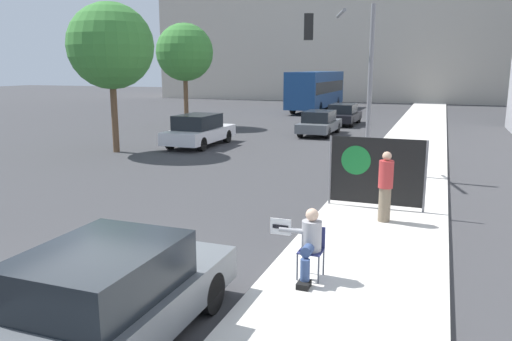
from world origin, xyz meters
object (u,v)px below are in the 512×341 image
seated_protester (309,242)px  city_bus_on_road (317,88)px  car_on_road_midblock (319,123)px  traffic_light_pole (347,62)px  protest_banner (376,171)px  jogger_on_sidewalk (385,186)px  street_tree_near_curb (111,46)px  street_tree_midblock (185,52)px  car_on_road_nearest (199,130)px  parked_car_curbside (108,297)px  car_on_road_distant (343,114)px

seated_protester → city_bus_on_road: city_bus_on_road is taller
car_on_road_midblock → city_bus_on_road: city_bus_on_road is taller
traffic_light_pole → protest_banner: bearing=-69.3°
jogger_on_sidewalk → street_tree_near_curb: (-12.38, 6.75, 3.61)m
seated_protester → street_tree_midblock: street_tree_midblock is taller
seated_protester → street_tree_midblock: bearing=109.5°
protest_banner → car_on_road_nearest: protest_banner is taller
traffic_light_pole → parked_car_curbside: (-0.86, -11.96, -3.14)m
protest_banner → parked_car_curbside: 8.12m
traffic_light_pole → car_on_road_nearest: (-7.74, 4.26, -3.10)m
jogger_on_sidewalk → traffic_light_pole: (-1.97, 5.33, 2.88)m
jogger_on_sidewalk → protest_banner: (-0.37, 1.10, 0.12)m
jogger_on_sidewalk → street_tree_near_curb: street_tree_near_curb is taller
seated_protester → car_on_road_midblock: (-4.39, 19.30, -0.10)m
car_on_road_distant → street_tree_near_curb: bearing=-117.2°
parked_car_curbside → traffic_light_pole: bearing=85.9°
seated_protester → parked_car_curbside: bearing=-139.1°
car_on_road_distant → street_tree_midblock: (-9.07, -4.73, 3.92)m
seated_protester → protest_banner: (0.47, 4.93, 0.30)m
seated_protester → parked_car_curbside: size_ratio=0.30×
traffic_light_pole → street_tree_near_curb: size_ratio=0.87×
seated_protester → car_on_road_nearest: size_ratio=0.27×
parked_car_curbside → city_bus_on_road: (-6.44, 37.92, 1.21)m
car_on_road_nearest → city_bus_on_road: 21.74m
city_bus_on_road → street_tree_near_curb: bearing=-97.2°
city_bus_on_road → jogger_on_sidewalk: bearing=-73.5°
seated_protester → street_tree_near_curb: 16.10m
street_tree_near_curb → city_bus_on_road: bearing=82.8°
street_tree_midblock → street_tree_near_curb: bearing=-80.2°
car_on_road_nearest → car_on_road_midblock: size_ratio=1.08×
parked_car_curbside → car_on_road_midblock: (-2.40, 22.10, -0.03)m
parked_car_curbside → car_on_road_distant: size_ratio=0.95×
car_on_road_nearest → city_bus_on_road: size_ratio=0.40×
protest_banner → city_bus_on_road: (-8.90, 30.20, 0.84)m
protest_banner → car_on_road_distant: bearing=102.9°
street_tree_near_curb → car_on_road_nearest: bearing=46.8°
seated_protester → traffic_light_pole: 9.72m
car_on_road_midblock → street_tree_midblock: size_ratio=0.65×
parked_car_curbside → jogger_on_sidewalk: bearing=66.9°
jogger_on_sidewalk → city_bus_on_road: size_ratio=0.15×
car_on_road_nearest → car_on_road_distant: car_on_road_nearest is taller
car_on_road_midblock → car_on_road_distant: car_on_road_distant is taller
protest_banner → car_on_road_distant: (-4.60, 20.04, -0.40)m
car_on_road_distant → car_on_road_midblock: bearing=-92.6°
street_tree_near_curb → seated_protester: bearing=-42.5°
protest_banner → street_tree_near_curb: size_ratio=0.38×
protest_banner → car_on_road_midblock: 15.18m
parked_car_curbside → car_on_road_distant: 27.85m
protest_banner → traffic_light_pole: size_ratio=0.44×
traffic_light_pole → street_tree_midblock: street_tree_midblock is taller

